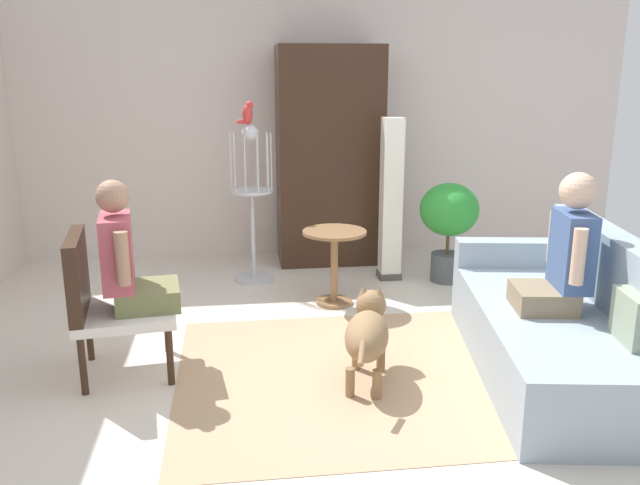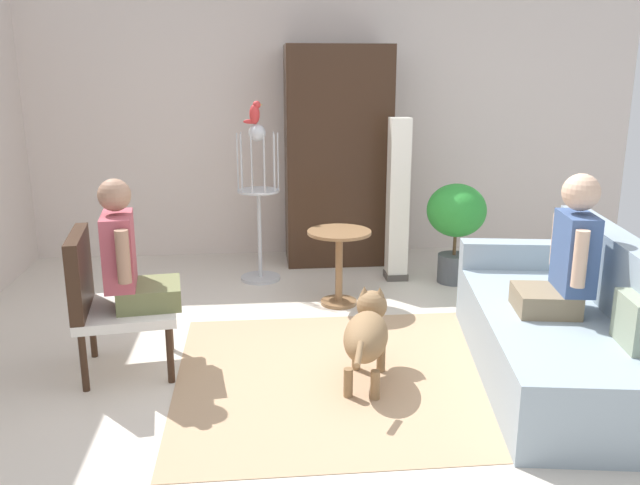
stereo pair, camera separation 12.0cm
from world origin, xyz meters
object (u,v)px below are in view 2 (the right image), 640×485
object	(u,v)px
dog	(367,332)
round_end_table	(339,256)
couch	(564,329)
armchair	(104,294)
parrot	(255,113)
person_on_couch	(567,256)
person_on_armchair	(129,258)
bird_cage_stand	(259,207)
armoire_cabinet	(337,157)
potted_plant	(456,219)
column_lamp	(398,201)

from	to	relation	value
dog	round_end_table	bearing A→B (deg)	89.92
couch	armchair	distance (m)	2.89
round_end_table	parrot	world-z (taller)	parrot
dog	person_on_couch	bearing A→B (deg)	-2.90
person_on_armchair	bird_cage_stand	size ratio (longest dim) A/B	0.58
round_end_table	parrot	xyz separation A→B (m)	(-0.66, 0.72, 1.10)
person_on_armchair	dog	bearing A→B (deg)	-11.99
armchair	person_on_couch	size ratio (longest dim) A/B	1.07
bird_cage_stand	armoire_cabinet	xyz separation A→B (m)	(0.78, 0.57, 0.37)
armchair	potted_plant	bearing A→B (deg)	29.79
person_on_couch	potted_plant	size ratio (longest dim) A/B	0.95
parrot	couch	bearing A→B (deg)	-48.40
dog	column_lamp	bearing A→B (deg)	72.99
dog	armoire_cabinet	bearing A→B (deg)	86.94
potted_plant	column_lamp	size ratio (longest dim) A/B	0.61
potted_plant	column_lamp	bearing A→B (deg)	162.98
armchair	person_on_armchair	world-z (taller)	person_on_armchair
person_on_couch	couch	bearing A→B (deg)	24.35
potted_plant	column_lamp	world-z (taller)	column_lamp
armchair	person_on_couch	distance (m)	2.86
potted_plant	column_lamp	distance (m)	0.54
couch	column_lamp	distance (m)	2.19
round_end_table	person_on_armchair	bearing A→B (deg)	-143.70
person_on_couch	potted_plant	bearing A→B (deg)	92.72
person_on_couch	parrot	xyz separation A→B (m)	(-1.86, 2.16, 0.73)
person_on_couch	armchair	bearing A→B (deg)	172.94
column_lamp	person_on_couch	bearing A→B (deg)	-74.04
parrot	potted_plant	distance (m)	2.01
armchair	dog	world-z (taller)	armchair
armchair	potted_plant	size ratio (longest dim) A/B	1.02
dog	parrot	bearing A→B (deg)	107.30
person_on_armchair	column_lamp	distance (m)	2.68
armoire_cabinet	dog	bearing A→B (deg)	-93.06
dog	column_lamp	size ratio (longest dim) A/B	0.57
column_lamp	person_on_armchair	bearing A→B (deg)	-140.66
person_on_armchair	bird_cage_stand	xyz separation A→B (m)	(0.82, 1.79, -0.06)
round_end_table	bird_cage_stand	size ratio (longest dim) A/B	0.44
couch	armoire_cabinet	bearing A→B (deg)	112.14
person_on_couch	armoire_cabinet	distance (m)	2.94
couch	dog	size ratio (longest dim) A/B	2.59
person_on_armchair	dog	world-z (taller)	person_on_armchair
round_end_table	potted_plant	size ratio (longest dim) A/B	0.69
potted_plant	armoire_cabinet	world-z (taller)	armoire_cabinet
round_end_table	armoire_cabinet	xyz separation A→B (m)	(0.14, 1.29, 0.64)
person_on_armchair	bird_cage_stand	bearing A→B (deg)	65.38
parrot	armoire_cabinet	xyz separation A→B (m)	(0.80, 0.57, -0.46)
round_end_table	dog	world-z (taller)	round_end_table
parrot	column_lamp	world-z (taller)	parrot
couch	round_end_table	xyz separation A→B (m)	(-1.25, 1.42, 0.11)
person_on_armchair	armoire_cabinet	xyz separation A→B (m)	(1.60, 2.36, 0.31)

